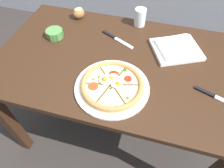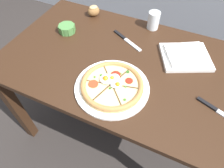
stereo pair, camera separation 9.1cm
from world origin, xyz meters
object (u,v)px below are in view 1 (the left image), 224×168
object	(u,v)px
knife_main	(117,39)
water_glass	(140,18)
bread_piece_near	(79,13)
napkin_folded	(176,49)
ramekin_bowl	(55,33)
knife_spare	(218,98)
pizza	(112,85)
dining_table	(117,73)

from	to	relation	value
knife_main	water_glass	size ratio (longest dim) A/B	1.98
knife_main	bread_piece_near	bearing A→B (deg)	-179.55
napkin_folded	water_glass	distance (m)	0.31
ramekin_bowl	knife_spare	bearing A→B (deg)	-13.09
pizza	bread_piece_near	bearing A→B (deg)	125.81
pizza	ramekin_bowl	world-z (taller)	pizza
knife_spare	pizza	bearing A→B (deg)	-152.05
ramekin_bowl	napkin_folded	xyz separation A→B (m)	(0.70, 0.07, -0.01)
dining_table	pizza	size ratio (longest dim) A/B	3.74
knife_spare	ramekin_bowl	bearing A→B (deg)	-173.38
ramekin_bowl	napkin_folded	bearing A→B (deg)	5.41
bread_piece_near	ramekin_bowl	bearing A→B (deg)	-106.16
water_glass	knife_spare	bearing A→B (deg)	-45.97
napkin_folded	water_glass	size ratio (longest dim) A/B	2.97
pizza	knife_main	size ratio (longest dim) A/B	1.68
dining_table	ramekin_bowl	distance (m)	0.43
pizza	napkin_folded	xyz separation A→B (m)	(0.27, 0.34, -0.00)
pizza	knife_main	bearing A→B (deg)	101.00
napkin_folded	bread_piece_near	distance (m)	0.65
pizza	water_glass	world-z (taller)	water_glass
bread_piece_near	water_glass	size ratio (longest dim) A/B	0.92
bread_piece_near	napkin_folded	bearing A→B (deg)	-13.82
bread_piece_near	knife_main	bearing A→B (deg)	-27.02
pizza	bread_piece_near	size ratio (longest dim) A/B	3.63
napkin_folded	water_glass	world-z (taller)	water_glass
pizza	knife_spare	distance (m)	0.48
bread_piece_near	water_glass	bearing A→B (deg)	4.66
bread_piece_near	knife_spare	xyz separation A→B (m)	(0.84, -0.43, -0.03)
napkin_folded	knife_spare	distance (m)	0.34
ramekin_bowl	knife_spare	distance (m)	0.93
dining_table	pizza	distance (m)	0.23
dining_table	pizza	xyz separation A→B (m)	(0.02, -0.19, 0.13)
bread_piece_near	water_glass	world-z (taller)	water_glass
bread_piece_near	knife_spare	bearing A→B (deg)	-27.21
dining_table	ramekin_bowl	world-z (taller)	ramekin_bowl
napkin_folded	water_glass	bearing A→B (deg)	142.13
knife_main	ramekin_bowl	bearing A→B (deg)	-141.13
water_glass	pizza	bearing A→B (deg)	-93.22
dining_table	knife_main	distance (m)	0.20
bread_piece_near	knife_spare	world-z (taller)	bread_piece_near
pizza	napkin_folded	world-z (taller)	pizza
dining_table	napkin_folded	bearing A→B (deg)	27.18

